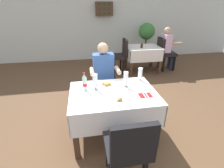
# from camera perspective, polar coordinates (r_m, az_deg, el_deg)

# --- Properties ---
(ground_plane) EXTENTS (11.00, 11.00, 0.00)m
(ground_plane) POSITION_cam_1_polar(r_m,az_deg,el_deg) (2.68, -1.23, -17.50)
(ground_plane) COLOR brown
(back_wall) EXTENTS (11.00, 0.12, 2.94)m
(back_wall) POSITION_cam_1_polar(r_m,az_deg,el_deg) (6.00, -7.82, 22.32)
(back_wall) COLOR silver
(back_wall) RESTS_ON ground
(main_dining_table) EXTENTS (1.21, 0.88, 0.73)m
(main_dining_table) POSITION_cam_1_polar(r_m,az_deg,el_deg) (2.38, 0.42, -6.35)
(main_dining_table) COLOR white
(main_dining_table) RESTS_ON ground
(chair_far_diner_seat) EXTENTS (0.44, 0.50, 0.97)m
(chair_far_diner_seat) POSITION_cam_1_polar(r_m,az_deg,el_deg) (3.11, -2.32, 1.54)
(chair_far_diner_seat) COLOR black
(chair_far_diner_seat) RESTS_ON ground
(chair_near_camera_side) EXTENTS (0.44, 0.50, 0.97)m
(chair_near_camera_side) POSITION_cam_1_polar(r_m,az_deg,el_deg) (1.77, 5.59, -21.14)
(chair_near_camera_side) COLOR black
(chair_near_camera_side) RESTS_ON ground
(seated_diner_far) EXTENTS (0.50, 0.46, 1.26)m
(seated_diner_far) POSITION_cam_1_polar(r_m,az_deg,el_deg) (2.95, -2.83, 3.39)
(seated_diner_far) COLOR #282D42
(seated_diner_far) RESTS_ON ground
(plate_near_camera) EXTENTS (0.25, 0.25, 0.06)m
(plate_near_camera) POSITION_cam_1_polar(r_m,az_deg,el_deg) (2.09, 2.47, -5.58)
(plate_near_camera) COLOR white
(plate_near_camera) RESTS_ON main_dining_table
(plate_far_diner) EXTENTS (0.25, 0.25, 0.06)m
(plate_far_diner) POSITION_cam_1_polar(r_m,az_deg,el_deg) (2.47, -1.79, -0.17)
(plate_far_diner) COLOR white
(plate_far_diner) RESTS_ON main_dining_table
(beer_glass_left) EXTENTS (0.07, 0.07, 0.24)m
(beer_glass_left) POSITION_cam_1_polar(r_m,az_deg,el_deg) (2.33, -5.85, 0.67)
(beer_glass_left) COLOR white
(beer_glass_left) RESTS_ON main_dining_table
(beer_glass_middle) EXTENTS (0.07, 0.07, 0.20)m
(beer_glass_middle) POSITION_cam_1_polar(r_m,az_deg,el_deg) (2.66, 9.74, 3.44)
(beer_glass_middle) COLOR white
(beer_glass_middle) RESTS_ON main_dining_table
(beer_glass_right) EXTENTS (0.07, 0.07, 0.23)m
(beer_glass_right) POSITION_cam_1_polar(r_m,az_deg,el_deg) (2.41, 4.78, 1.66)
(beer_glass_right) COLOR white
(beer_glass_right) RESTS_ON main_dining_table
(cola_bottle_primary) EXTENTS (0.06, 0.06, 0.27)m
(cola_bottle_primary) POSITION_cam_1_polar(r_m,az_deg,el_deg) (2.33, -9.45, 0.46)
(cola_bottle_primary) COLOR silver
(cola_bottle_primary) RESTS_ON main_dining_table
(napkin_cutlery_set) EXTENTS (0.17, 0.19, 0.01)m
(napkin_cutlery_set) POSITION_cam_1_polar(r_m,az_deg,el_deg) (2.26, 11.47, -3.81)
(napkin_cutlery_set) COLOR maroon
(napkin_cutlery_set) RESTS_ON main_dining_table
(background_dining_table) EXTENTS (0.97, 0.75, 0.73)m
(background_dining_table) POSITION_cam_1_polar(r_m,az_deg,el_deg) (4.95, 10.55, 10.46)
(background_dining_table) COLOR white
(background_dining_table) RESTS_ON ground
(background_chair_left) EXTENTS (0.50, 0.44, 0.97)m
(background_chair_left) POSITION_cam_1_polar(r_m,az_deg,el_deg) (4.75, 2.56, 10.31)
(background_chair_left) COLOR black
(background_chair_left) RESTS_ON ground
(background_chair_right) EXTENTS (0.50, 0.44, 0.97)m
(background_chair_right) POSITION_cam_1_polar(r_m,az_deg,el_deg) (5.22, 17.84, 10.55)
(background_chair_right) COLOR black
(background_chair_right) RESTS_ON ground
(background_patron) EXTENTS (0.46, 0.50, 1.26)m
(background_patron) POSITION_cam_1_polar(r_m,az_deg,el_deg) (5.21, 18.57, 12.20)
(background_patron) COLOR #282D42
(background_patron) RESTS_ON ground
(background_table_tumbler) EXTENTS (0.06, 0.06, 0.11)m
(background_table_tumbler) POSITION_cam_1_polar(r_m,az_deg,el_deg) (4.76, 10.24, 12.88)
(background_table_tumbler) COLOR black
(background_table_tumbler) RESTS_ON background_dining_table
(potted_plant_corner) EXTENTS (0.54, 0.54, 1.28)m
(potted_plant_corner) POSITION_cam_1_polar(r_m,az_deg,el_deg) (5.94, 11.74, 15.48)
(potted_plant_corner) COLOR brown
(potted_plant_corner) RESTS_ON ground
(wall_bottle_rack) EXTENTS (0.56, 0.21, 0.42)m
(wall_bottle_rack) POSITION_cam_1_polar(r_m,az_deg,el_deg) (5.87, -2.77, 24.59)
(wall_bottle_rack) COLOR #472D1E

